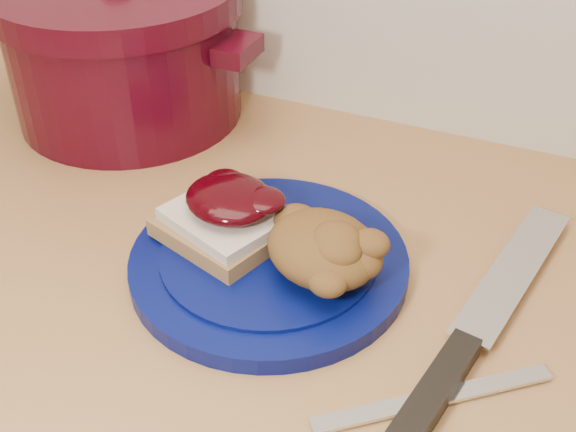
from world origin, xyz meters
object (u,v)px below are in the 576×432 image
at_px(dutch_oven, 124,50).
at_px(butter_knife, 434,398).
at_px(pepper_grinder, 56,67).
at_px(chef_knife, 458,356).
at_px(plate, 269,262).

bearing_deg(dutch_oven, butter_knife, -32.60).
bearing_deg(pepper_grinder, chef_knife, -21.88).
distance_m(plate, chef_knife, 0.19).
height_order(butter_knife, dutch_oven, dutch_oven).
xyz_separation_m(butter_knife, pepper_grinder, (-0.54, 0.26, 0.05)).
xyz_separation_m(plate, pepper_grinder, (-0.36, 0.17, 0.05)).
distance_m(chef_knife, butter_knife, 0.04).
bearing_deg(butter_knife, chef_knife, 40.85).
relative_size(plate, pepper_grinder, 2.20).
distance_m(chef_knife, pepper_grinder, 0.59).
relative_size(plate, butter_knife, 1.32).
relative_size(plate, dutch_oven, 0.75).
bearing_deg(plate, pepper_grinder, 154.25).
xyz_separation_m(butter_knife, dutch_oven, (-0.45, 0.29, 0.08)).
distance_m(plate, butter_knife, 0.20).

